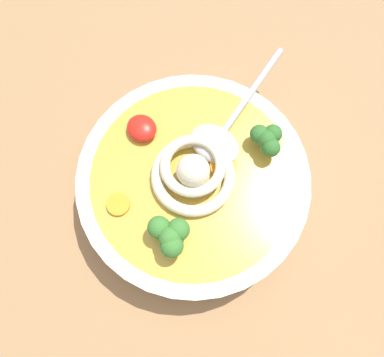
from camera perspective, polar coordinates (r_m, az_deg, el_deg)
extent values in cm
cube|color=#936D47|center=(51.62, 2.79, -4.90)|extent=(108.19, 108.19, 3.46)
cylinder|color=silver|center=(47.55, 0.00, -1.10)|extent=(26.54, 26.54, 5.97)
cylinder|color=gold|center=(47.32, 0.00, -1.01)|extent=(23.35, 23.35, 5.49)
torus|color=beige|center=(44.16, 0.31, 0.56)|extent=(9.42, 9.42, 1.30)
torus|color=beige|center=(43.41, 0.10, 1.89)|extent=(10.10, 10.10, 1.17)
sphere|color=beige|center=(42.56, 0.32, 1.28)|extent=(3.66, 3.66, 3.66)
ellipsoid|color=#B7B7BC|center=(45.36, 3.27, 4.96)|extent=(6.69, 5.40, 1.60)
cylinder|color=#B7B7BC|center=(48.51, 8.15, 11.74)|extent=(3.45, 14.90, 0.80)
ellipsoid|color=red|center=(46.50, -6.94, 7.41)|extent=(3.60, 3.24, 1.62)
cylinder|color=#7A9E60|center=(46.22, 10.30, 4.74)|extent=(1.07, 1.07, 1.15)
sphere|color=#2D6628|center=(44.74, 10.65, 5.54)|extent=(2.11, 2.11, 2.11)
sphere|color=#2D6628|center=(45.07, 9.60, 6.31)|extent=(2.11, 2.11, 2.11)
sphere|color=#2D6628|center=(44.55, 11.24, 4.37)|extent=(2.11, 2.11, 2.11)
sphere|color=#2D6628|center=(45.32, 11.48, 6.32)|extent=(2.11, 2.11, 2.11)
cylinder|color=#7A9E60|center=(42.54, -3.43, -8.52)|extent=(1.23, 1.23, 1.31)
sphere|color=#38752D|center=(40.70, -3.59, -8.10)|extent=(2.41, 2.41, 2.41)
sphere|color=#38752D|center=(41.13, -4.76, -6.99)|extent=(2.41, 2.41, 2.41)
sphere|color=#38752D|center=(40.62, -2.91, -9.62)|extent=(2.41, 2.41, 2.41)
sphere|color=#38752D|center=(40.99, -2.37, -6.95)|extent=(2.41, 2.41, 2.41)
cylinder|color=orange|center=(44.37, -10.50, -3.67)|extent=(2.56, 2.56, 0.47)
cylinder|color=orange|center=(44.88, 4.48, 1.71)|extent=(2.96, 2.96, 0.77)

